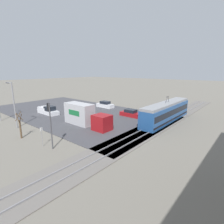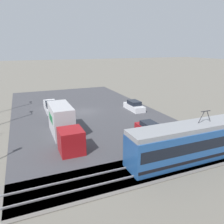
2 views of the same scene
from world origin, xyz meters
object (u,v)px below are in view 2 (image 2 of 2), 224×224
(sedan_car_0, at_px, (149,129))
(sedan_car_1, at_px, (134,106))
(light_rail_tram, at_px, (202,140))
(box_truck, at_px, (63,124))
(pickup_truck, at_px, (51,107))

(sedan_car_0, relative_size, sedan_car_1, 0.96)
(light_rail_tram, distance_m, sedan_car_1, 17.30)
(light_rail_tram, xyz_separation_m, box_truck, (11.64, -9.85, -0.02))
(box_truck, distance_m, pickup_truck, 12.26)
(light_rail_tram, height_order, sedan_car_1, light_rail_tram)
(box_truck, bearing_deg, sedan_car_1, -151.32)
(light_rail_tram, relative_size, sedan_car_1, 3.38)
(pickup_truck, distance_m, sedan_car_1, 14.06)
(box_truck, distance_m, sedan_car_0, 10.58)
(pickup_truck, bearing_deg, box_truck, 88.98)
(pickup_truck, height_order, sedan_car_0, pickup_truck)
(sedan_car_1, bearing_deg, sedan_car_0, -107.87)
(pickup_truck, relative_size, sedan_car_1, 1.24)
(light_rail_tram, height_order, pickup_truck, light_rail_tram)
(light_rail_tram, bearing_deg, sedan_car_0, -78.01)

